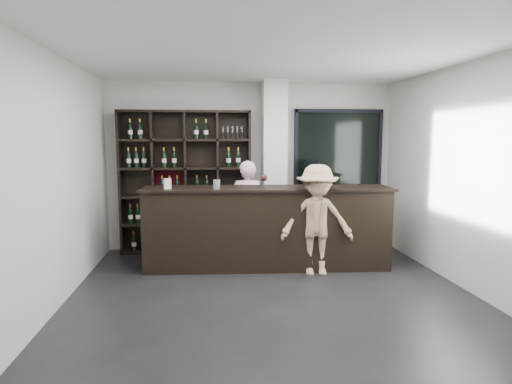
{
  "coord_description": "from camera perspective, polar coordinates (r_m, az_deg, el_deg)",
  "views": [
    {
      "loc": [
        -0.78,
        -4.77,
        1.94
      ],
      "look_at": [
        -0.11,
        1.1,
        1.19
      ],
      "focal_mm": 30.0,
      "sensor_mm": 36.0,
      "label": 1
    }
  ],
  "objects": [
    {
      "name": "floor",
      "position": [
        5.21,
        2.7,
        -14.71
      ],
      "size": [
        5.0,
        5.5,
        0.01
      ],
      "primitive_type": "cube",
      "color": "black",
      "rests_on": "ground"
    },
    {
      "name": "wine_shelf",
      "position": [
        7.38,
        -9.32,
        1.35
      ],
      "size": [
        2.2,
        0.35,
        2.4
      ],
      "primitive_type": null,
      "color": "black",
      "rests_on": "floor"
    },
    {
      "name": "structural_column",
      "position": [
        7.35,
        2.39,
        3.36
      ],
      "size": [
        0.4,
        0.4,
        2.9
      ],
      "primitive_type": "cube",
      "color": "silver",
      "rests_on": "floor"
    },
    {
      "name": "glass_panel",
      "position": [
        7.84,
        10.85,
        3.11
      ],
      "size": [
        1.6,
        0.08,
        2.1
      ],
      "color": "black",
      "rests_on": "floor"
    },
    {
      "name": "tasting_counter",
      "position": [
        6.44,
        1.46,
        -4.72
      ],
      "size": [
        3.68,
        0.76,
        1.22
      ],
      "rotation": [
        0.0,
        0.0,
        -0.07
      ],
      "color": "black",
      "rests_on": "floor"
    },
    {
      "name": "taster_pink",
      "position": [
        6.92,
        -1.17,
        -2.33
      ],
      "size": [
        0.65,
        0.5,
        1.59
      ],
      "primitive_type": "imported",
      "rotation": [
        0.0,
        0.0,
        2.92
      ],
      "color": "#F1C4CB",
      "rests_on": "floor"
    },
    {
      "name": "taster_black",
      "position": [
        7.43,
        7.07,
        -1.82
      ],
      "size": [
        0.79,
        0.63,
        1.56
      ],
      "primitive_type": "imported",
      "rotation": [
        0.0,
        0.0,
        3.09
      ],
      "color": "black",
      "rests_on": "floor"
    },
    {
      "name": "customer",
      "position": [
        6.13,
        8.12,
        -3.71
      ],
      "size": [
        1.08,
        0.69,
        1.58
      ],
      "primitive_type": "imported",
      "rotation": [
        0.0,
        0.0,
        -0.11
      ],
      "color": "tan",
      "rests_on": "floor"
    },
    {
      "name": "wine_glass",
      "position": [
        6.33,
        1.08,
        1.64
      ],
      "size": [
        0.12,
        0.12,
        0.22
      ],
      "primitive_type": null,
      "rotation": [
        0.0,
        0.0,
        -0.32
      ],
      "color": "white",
      "rests_on": "tasting_counter"
    },
    {
      "name": "spit_cup",
      "position": [
        6.14,
        -5.27,
        1.02
      ],
      "size": [
        0.13,
        0.13,
        0.13
      ],
      "primitive_type": "cylinder",
      "rotation": [
        0.0,
        0.0,
        0.31
      ],
      "color": "silver",
      "rests_on": "tasting_counter"
    },
    {
      "name": "napkin_stack",
      "position": [
        6.68,
        9.51,
        0.94
      ],
      "size": [
        0.14,
        0.14,
        0.02
      ],
      "primitive_type": "cube",
      "rotation": [
        0.0,
        0.0,
        0.43
      ],
      "color": "white",
      "rests_on": "tasting_counter"
    },
    {
      "name": "card_stand",
      "position": [
        6.26,
        -11.73,
        1.09
      ],
      "size": [
        0.11,
        0.07,
        0.15
      ],
      "primitive_type": "cube",
      "rotation": [
        0.0,
        0.0,
        0.27
      ],
      "color": "white",
      "rests_on": "tasting_counter"
    }
  ]
}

